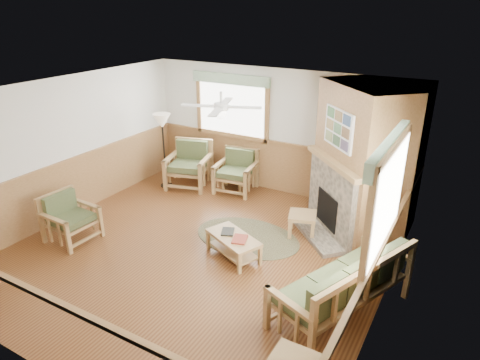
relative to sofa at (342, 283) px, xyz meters
The scene contains 23 objects.
floor 2.61m from the sofa, behind, with size 6.00×6.00×0.01m, color brown.
ceiling 3.40m from the sofa, behind, with size 6.00×6.00×0.01m, color white.
wall_back 4.27m from the sofa, 127.56° to the left, with size 6.00×0.02×2.70m, color white.
wall_front 3.81m from the sofa, 133.53° to the right, with size 6.00×0.02×2.70m, color white.
wall_left 5.63m from the sofa, behind, with size 0.02×6.00×2.70m, color white.
wall_right 1.04m from the sofa, 35.06° to the left, with size 0.02×6.00×2.70m, color white.
wainscot 2.57m from the sofa, behind, with size 6.00×6.00×1.10m, color olive, non-canonical shape.
fireplace 2.57m from the sofa, 101.93° to the left, with size 2.20×2.20×2.70m, color olive, non-canonical shape.
window_back 5.32m from the sofa, 138.09° to the left, with size 1.90×0.16×1.50m, color white, non-canonical shape.
window_right 2.10m from the sofa, 15.77° to the left, with size 0.16×1.90×1.50m, color white, non-canonical shape.
ceiling_fan 3.20m from the sofa, 164.69° to the left, with size 1.24×1.24×0.36m, color white, non-canonical shape.
sofa is the anchor object (origin of this frame).
armchair_back_left 5.05m from the sofa, 149.88° to the left, with size 0.91×0.91×1.02m, color #A27C4B, non-canonical shape.
armchair_back_right 4.34m from the sofa, 139.44° to the left, with size 0.81×0.81×0.91m, color #A27C4B, non-canonical shape.
armchair_left 4.75m from the sofa, behind, with size 0.76×0.76×0.85m, color #A27C4B, non-canonical shape.
coffee_table 2.03m from the sofa, 166.75° to the left, with size 0.97×0.49×0.39m, color #A27C4B, non-canonical shape.
end_table_chairs 4.44m from the sofa, 139.78° to the left, with size 0.45×0.43×0.51m, color #A27C4B, non-canonical shape.
footstool 2.14m from the sofa, 126.17° to the left, with size 0.48×0.48×0.42m, color #A27C4B, non-canonical shape.
braided_rug 2.40m from the sofa, 151.30° to the left, with size 1.96×1.96×0.01m, color brown.
floor_lamp_left 5.33m from the sofa, 154.94° to the left, with size 0.39×0.39×1.71m, color black, non-canonical shape.
floor_lamp_right 1.59m from the sofa, 90.00° to the left, with size 0.39×0.39×1.72m, color black, non-canonical shape.
book_red 1.86m from the sofa, 167.19° to the left, with size 0.22×0.30×0.03m, color maroon.
book_dark 2.18m from the sofa, 165.86° to the left, with size 0.20×0.27×0.03m, color black.
Camera 1 is at (3.72, -5.10, 3.95)m, focal length 32.00 mm.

